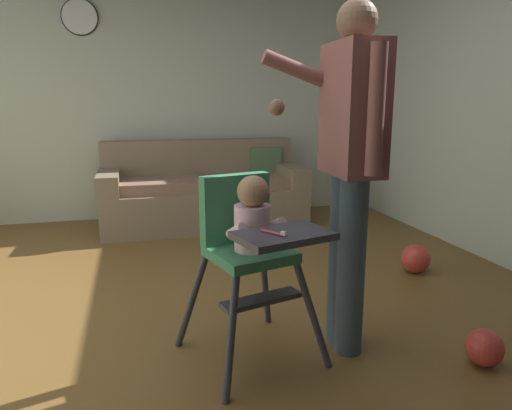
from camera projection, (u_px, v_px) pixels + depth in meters
The scene contains 8 objects.
ground at pixel (212, 332), 2.73m from camera, with size 6.31×7.13×0.10m, color brown.
wall_far at pixel (167, 98), 5.08m from camera, with size 5.51×0.06×2.59m, color beige.
couch at pixel (204, 193), 4.87m from camera, with size 2.04×0.86×0.86m.
high_chair at pixel (250, 234), 2.25m from camera, with size 0.74×0.83×0.93m.
adult_standing at pixel (350, 162), 2.28m from camera, with size 0.51×0.51×1.72m.
toy_ball at pixel (485, 348), 2.28m from camera, with size 0.18×0.18×0.18m, color #D13D33.
toy_ball_second at pixel (416, 259), 3.52m from camera, with size 0.21×0.21×0.21m, color #D13D33.
wall_clock at pixel (80, 17), 4.67m from camera, with size 0.36×0.04×0.36m.
Camera 1 is at (-0.38, -2.49, 1.26)m, focal length 33.04 mm.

